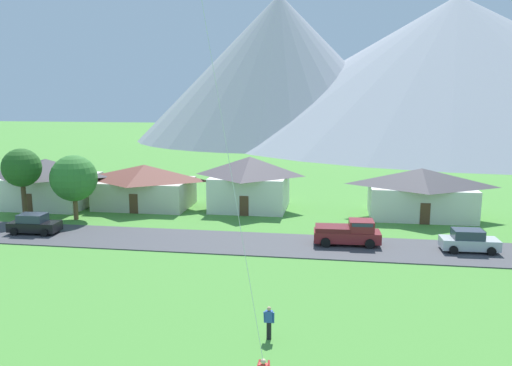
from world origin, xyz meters
TOP-DOWN VIEW (x-y plane):
  - road_strip at (0.00, 27.45)m, footprint 160.00×6.46m
  - mountain_west_ridge at (-8.57, 160.65)m, footprint 83.77×83.77m
  - mountain_central_ridge at (34.90, 134.80)m, footprint 132.36×132.36m
  - mountain_far_west_ridge at (-11.19, 127.52)m, footprint 75.10×75.10m
  - house_leftmost at (12.94, 39.27)m, footprint 10.52×6.68m
  - house_left_center at (-25.91, 38.30)m, footprint 10.22×7.89m
  - house_right_center at (-4.16, 40.38)m, footprint 8.26×7.54m
  - house_rightmost at (-15.33, 39.39)m, footprint 10.29×6.96m
  - tree_left_of_center at (-19.85, 32.93)m, footprint 4.40×4.40m
  - tree_center at (-24.76, 32.30)m, footprint 3.65×3.65m
  - parked_car_silver_mid_west at (14.84, 27.89)m, footprint 4.26×2.19m
  - parked_car_black_mid_east at (-20.77, 27.47)m, footprint 4.27×2.21m
  - pickup_truck_maroon_west_side at (5.86, 28.28)m, footprint 5.29×2.52m
  - watcher_person at (1.72, 11.49)m, footprint 0.56×0.24m

SIDE VIEW (x-z plane):
  - road_strip at x=0.00m, z-range 0.00..0.08m
  - parked_car_silver_mid_west at x=14.84m, z-range 0.03..1.71m
  - parked_car_black_mid_east at x=-20.77m, z-range 0.03..1.71m
  - watcher_person at x=1.72m, z-range 0.04..1.71m
  - pickup_truck_maroon_west_side at x=5.86m, z-range 0.06..2.06m
  - house_rightmost at x=-15.33m, z-range 0.08..4.61m
  - house_leftmost at x=12.94m, z-range 0.09..4.88m
  - house_left_center at x=-25.91m, z-range 0.09..5.17m
  - house_right_center at x=-4.16m, z-range 0.10..5.59m
  - tree_left_of_center at x=-19.85m, z-range 0.89..7.11m
  - tree_center at x=-24.76m, z-range 1.54..8.37m
  - mountain_west_ridge at x=-8.57m, z-range 0.00..19.70m
  - mountain_central_ridge at x=34.90m, z-range 0.00..37.38m
  - mountain_far_west_ridge at x=-11.19m, z-range 0.00..37.73m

